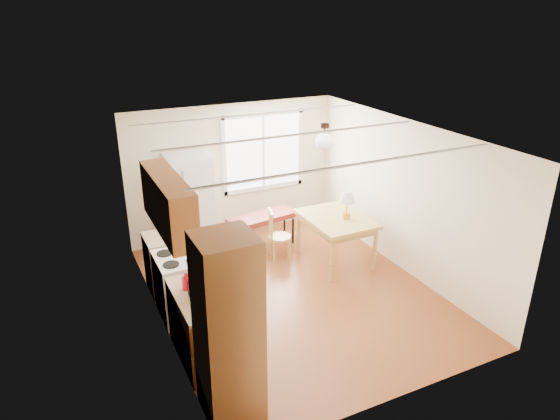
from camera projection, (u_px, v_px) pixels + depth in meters
room_shell at (294, 218)px, 7.24m from camera, size 4.60×5.60×2.62m
kitchen_run at (194, 290)px, 6.18m from camera, size 0.65×3.40×2.20m
window_unit at (263, 152)px, 9.43m from camera, size 1.64×0.05×1.51m
pendant_light at (324, 140)px, 7.48m from camera, size 0.26×0.26×0.40m
refrigerator at (190, 204)px, 8.76m from camera, size 0.73×0.76×1.76m
bench at (262, 218)px, 9.05m from camera, size 1.34×0.67×0.59m
dining_table at (336, 223)px, 8.43m from camera, size 0.98×1.30×0.81m
chair at (275, 232)px, 8.56m from camera, size 0.43×0.42×0.89m
table_lamp at (347, 199)px, 8.23m from camera, size 0.27×0.27×0.47m
coffee_maker at (200, 288)px, 5.87m from camera, size 0.24×0.28×0.37m
kettle at (187, 282)px, 6.06m from camera, size 0.12×0.12×0.22m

